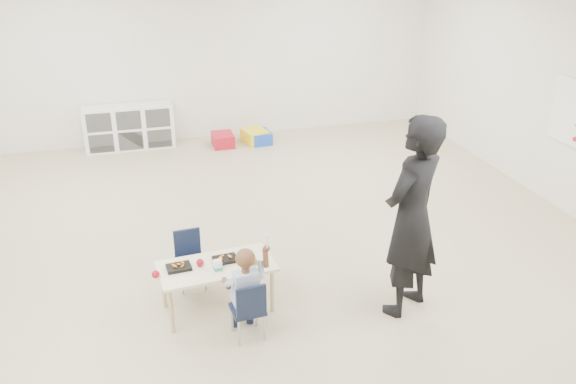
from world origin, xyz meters
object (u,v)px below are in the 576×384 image
object	(u,v)px
table	(217,287)
adult	(412,217)
child	(247,292)
cubby_shelf	(129,127)
chair_near	(248,308)

from	to	relation	value
table	adult	size ratio (longest dim) A/B	0.57
child	adult	bearing A→B (deg)	-3.29
cubby_shelf	adult	size ratio (longest dim) A/B	0.73
child	adult	size ratio (longest dim) A/B	0.48
chair_near	table	bearing A→B (deg)	107.20
adult	cubby_shelf	bearing A→B (deg)	-98.99
child	cubby_shelf	distance (m)	5.37
table	chair_near	bearing A→B (deg)	-72.80
chair_near	adult	distance (m)	1.66
chair_near	cubby_shelf	bearing A→B (deg)	94.01
table	child	size ratio (longest dim) A/B	1.20
adult	chair_near	bearing A→B (deg)	-31.49
child	cubby_shelf	world-z (taller)	child
child	adult	distance (m)	1.60
cubby_shelf	chair_near	bearing A→B (deg)	-81.50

